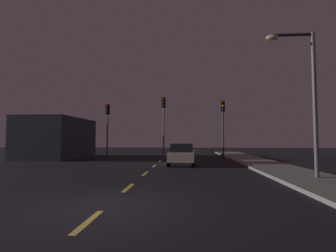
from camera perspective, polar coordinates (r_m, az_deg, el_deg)
The scene contains 13 objects.
ground_plane at distance 13.88m, azimuth -4.87°, elevation -10.49°, with size 80.00×80.00×0.00m, color black.
sidewalk_curb_right at distance 14.71m, azimuth 25.83°, elevation -9.47°, with size 3.00×40.00×0.15m, color gray.
lane_stripe_nearest at distance 6.07m, azimuth -17.81°, elevation -20.09°, with size 0.16×1.60×0.01m, color #EACC4C.
lane_stripe_second at distance 9.61m, azimuth -9.08°, elevation -13.78°, with size 0.16×1.60×0.01m, color #EACC4C.
lane_stripe_third at distance 13.29m, azimuth -5.28°, elevation -10.80°, with size 0.16×1.60×0.01m, color #EACC4C.
lane_stripe_fourth at distance 17.02m, azimuth -3.17°, elevation -9.10°, with size 0.16×1.60×0.01m, color #EACC4C.
lane_stripe_fifth at distance 20.78m, azimuth -1.83°, elevation -8.00°, with size 0.16×1.60×0.01m, color #EACC4C.
traffic_signal_left at distance 22.73m, azimuth -13.69°, elevation 1.18°, with size 0.32×0.38×4.91m.
traffic_signal_center at distance 21.76m, azimuth -1.00°, elevation 2.23°, with size 0.32×0.38×5.48m.
traffic_signal_right at distance 21.89m, azimuth 12.48°, elevation 1.65°, with size 0.32×0.38×5.10m.
car_stopped_ahead at distance 17.89m, azimuth 3.29°, elevation -6.37°, with size 1.97×4.60×1.50m.
street_lamp_right at distance 12.67m, azimuth 29.03°, elevation 7.46°, with size 2.13×0.36×6.58m.
storefront_left at distance 26.60m, azimuth -23.96°, elevation -2.52°, with size 4.73×7.82×3.85m, color #333847.
Camera 1 is at (2.13, -6.59, 1.80)m, focal length 26.62 mm.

